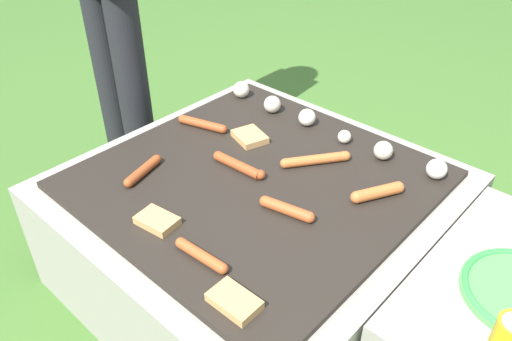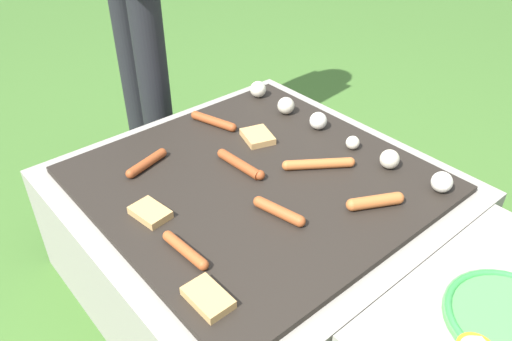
{
  "view_description": "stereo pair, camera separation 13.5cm",
  "coord_description": "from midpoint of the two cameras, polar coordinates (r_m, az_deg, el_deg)",
  "views": [
    {
      "loc": [
        0.75,
        -0.82,
        1.18
      ],
      "look_at": [
        0.0,
        0.0,
        0.4
      ],
      "focal_mm": 35.0,
      "sensor_mm": 36.0,
      "label": 1
    },
    {
      "loc": [
        0.84,
        -0.72,
        1.18
      ],
      "look_at": [
        0.0,
        0.0,
        0.4
      ],
      "focal_mm": 35.0,
      "sensor_mm": 36.0,
      "label": 2
    }
  ],
  "objects": [
    {
      "name": "bread_slice_center",
      "position": [
        1.03,
        -1.69,
        -14.51
      ],
      "size": [
        0.1,
        0.07,
        0.02
      ],
      "color": "tan",
      "rests_on": "grill"
    },
    {
      "name": "sausage_front_left",
      "position": [
        1.22,
        5.79,
        -4.77
      ],
      "size": [
        0.15,
        0.05,
        0.03
      ],
      "color": "#A34C23",
      "rests_on": "grill"
    },
    {
      "name": "sausage_back_center",
      "position": [
        1.3,
        16.4,
        -3.51
      ],
      "size": [
        0.09,
        0.14,
        0.03
      ],
      "color": "#B7602D",
      "rests_on": "grill"
    },
    {
      "name": "sausage_mid_right",
      "position": [
        1.41,
        -9.74,
        0.77
      ],
      "size": [
        0.06,
        0.15,
        0.03
      ],
      "color": "#93421E",
      "rests_on": "grill"
    },
    {
      "name": "ground_plane",
      "position": [
        1.61,
        2.44,
        -11.88
      ],
      "size": [
        14.0,
        14.0,
        0.0
      ],
      "primitive_type": "plane",
      "color": "#3D6628"
    },
    {
      "name": "plate_colorful",
      "position": [
        1.14,
        30.41,
        -14.62
      ],
      "size": [
        0.26,
        0.26,
        0.02
      ],
      "color": "#4CB24C",
      "rests_on": "side_ledge"
    },
    {
      "name": "sausage_mid_left",
      "position": [
        1.4,
        9.91,
        0.67
      ],
      "size": [
        0.13,
        0.17,
        0.03
      ],
      "color": "#B7602D",
      "rests_on": "grill"
    },
    {
      "name": "mushroom_row",
      "position": [
        1.55,
        11.11,
        4.72
      ],
      "size": [
        0.78,
        0.07,
        0.06
      ],
      "color": "beige",
      "rests_on": "grill"
    },
    {
      "name": "sausage_back_left",
      "position": [
        1.38,
        0.91,
        0.63
      ],
      "size": [
        0.18,
        0.04,
        0.03
      ],
      "color": "#93421E",
      "rests_on": "grill"
    },
    {
      "name": "sausage_front_center",
      "position": [
        1.59,
        -2.48,
        5.59
      ],
      "size": [
        0.17,
        0.07,
        0.03
      ],
      "color": "#93421E",
      "rests_on": "grill"
    },
    {
      "name": "sausage_back_right",
      "position": [
        1.12,
        -4.7,
        -9.18
      ],
      "size": [
        0.15,
        0.03,
        0.03
      ],
      "color": "#A34C23",
      "rests_on": "grill"
    },
    {
      "name": "grill",
      "position": [
        1.48,
        2.62,
        -6.87
      ],
      "size": [
        0.95,
        0.95,
        0.38
      ],
      "color": "gray",
      "rests_on": "ground_plane"
    },
    {
      "name": "bread_slice_right",
      "position": [
        1.23,
        -8.97,
        -4.89
      ],
      "size": [
        0.11,
        0.08,
        0.02
      ],
      "color": "tan",
      "rests_on": "grill"
    },
    {
      "name": "bread_slice_left",
      "position": [
        1.51,
        2.73,
        3.82
      ],
      "size": [
        0.12,
        0.11,
        0.02
      ],
      "color": "tan",
      "rests_on": "grill"
    }
  ]
}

